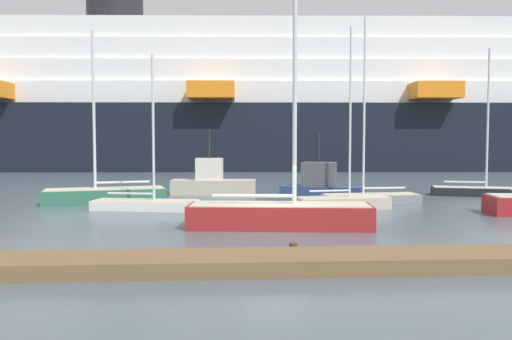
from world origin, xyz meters
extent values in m
plane|color=#4C5B66|center=(0.00, 0.00, 0.00)|extent=(600.00, 600.00, 0.00)
cube|color=brown|center=(0.00, -5.87, 0.21)|extent=(23.54, 1.88, 0.43)
cylinder|color=#423323|center=(0.00, -4.84, 0.26)|extent=(0.24, 0.24, 0.51)
cube|color=maroon|center=(0.21, 0.78, 0.46)|extent=(7.41, 2.76, 0.92)
cube|color=beige|center=(0.21, 0.78, 0.94)|extent=(7.10, 2.57, 0.04)
cylinder|color=silver|center=(0.78, 0.72, 5.96)|extent=(0.17, 0.17, 10.07)
cylinder|color=silver|center=(-0.84, 0.89, 1.27)|extent=(3.25, 0.48, 0.14)
cube|color=black|center=(13.88, 11.78, 0.25)|extent=(5.74, 2.96, 0.51)
cube|color=beige|center=(13.88, 11.78, 0.53)|extent=(5.49, 2.79, 0.04)
cylinder|color=silver|center=(14.31, 11.65, 4.82)|extent=(0.13, 0.13, 8.63)
cylinder|color=silver|center=(13.11, 12.01, 0.86)|extent=(2.43, 0.82, 0.11)
cube|color=white|center=(-5.90, 6.42, 0.23)|extent=(5.50, 2.42, 0.46)
cube|color=beige|center=(-5.90, 6.42, 0.48)|extent=(5.27, 2.27, 0.04)
cylinder|color=silver|center=(-5.48, 6.33, 4.08)|extent=(0.13, 0.13, 7.24)
cylinder|color=silver|center=(-6.65, 6.57, 0.81)|extent=(2.37, 0.56, 0.10)
cube|color=#BCB29E|center=(3.95, 6.08, 0.30)|extent=(4.90, 2.18, 0.60)
cube|color=beige|center=(3.95, 6.08, 0.62)|extent=(4.70, 2.04, 0.04)
cylinder|color=silver|center=(4.33, 6.15, 4.85)|extent=(0.11, 0.11, 8.50)
cylinder|color=silver|center=(3.28, 5.97, 0.95)|extent=(2.12, 0.45, 0.09)
cube|color=gray|center=(6.08, 8.44, 0.24)|extent=(5.48, 1.92, 0.48)
cube|color=beige|center=(6.08, 8.44, 0.50)|extent=(5.25, 1.79, 0.04)
cylinder|color=silver|center=(5.65, 8.40, 5.30)|extent=(0.13, 0.13, 9.63)
cylinder|color=silver|center=(6.85, 8.51, 0.83)|extent=(2.42, 0.32, 0.10)
cube|color=#2D6B51|center=(-8.60, 9.55, 0.39)|extent=(6.85, 3.46, 0.78)
cube|color=beige|center=(-8.60, 9.55, 0.80)|extent=(6.56, 3.24, 0.04)
cylinder|color=silver|center=(-9.11, 9.43, 5.12)|extent=(0.16, 0.16, 8.69)
cylinder|color=silver|center=(-7.67, 9.78, 1.13)|extent=(2.91, 0.82, 0.13)
cube|color=navy|center=(3.99, 11.44, 0.35)|extent=(5.30, 3.28, 0.71)
cube|color=#4C5156|center=(3.75, 11.52, 1.43)|extent=(2.31, 1.87, 1.44)
cylinder|color=#262626|center=(3.75, 11.52, 3.03)|extent=(0.10, 0.10, 1.76)
cube|color=#BCB29E|center=(-2.67, 13.56, 0.48)|extent=(5.48, 2.14, 0.95)
cube|color=silver|center=(-2.93, 13.59, 1.64)|extent=(1.76, 1.40, 1.38)
cylinder|color=#262626|center=(-2.93, 13.59, 3.26)|extent=(0.11, 0.11, 1.87)
cube|color=black|center=(9.16, 45.79, 3.78)|extent=(138.25, 26.08, 7.56)
cube|color=white|center=(9.16, 45.79, 8.80)|extent=(127.15, 23.23, 2.47)
cube|color=white|center=(9.16, 45.79, 11.27)|extent=(119.52, 21.83, 2.47)
cube|color=white|center=(9.16, 45.79, 13.75)|extent=(111.89, 20.44, 2.47)
cube|color=white|center=(9.16, 45.79, 16.22)|extent=(104.26, 19.05, 2.47)
cube|color=orange|center=(-3.35, 36.39, 8.80)|extent=(5.13, 4.09, 1.73)
cube|color=orange|center=(20.67, 35.19, 8.80)|extent=(5.13, 4.09, 1.73)
cylinder|color=black|center=(-15.55, 47.02, 20.89)|extent=(6.93, 6.93, 6.87)
camera|label=1|loc=(-1.98, -19.50, 3.47)|focal=36.31mm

